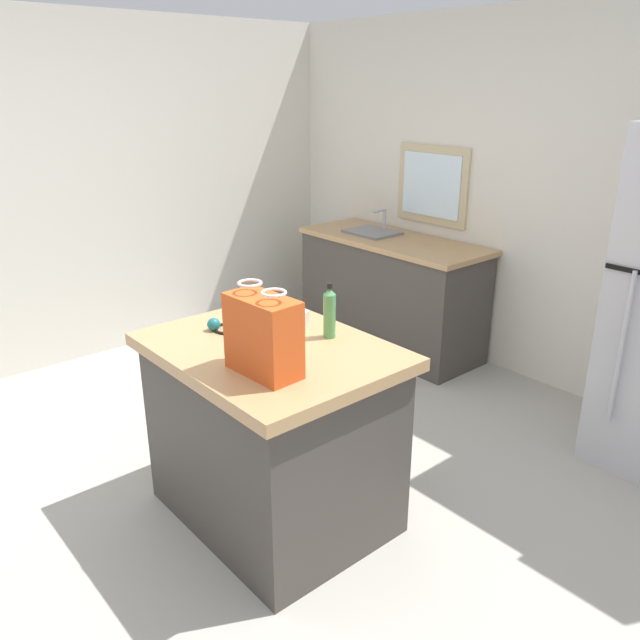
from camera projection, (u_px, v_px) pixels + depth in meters
name	position (u px, v px, depth m)	size (l,w,h in m)	color
ground	(250.00, 511.00, 3.22)	(6.02, 6.02, 0.00)	#ADA89E
back_wall	(545.00, 204.00, 4.31)	(5.02, 0.13, 2.54)	silver
left_wall	(44.00, 197.00, 4.56)	(0.10, 5.02, 2.54)	silver
kitchen_island	(273.00, 432.00, 3.06)	(1.15, 0.88, 0.92)	#423D38
sink_counter	(390.00, 291.00, 5.12)	(1.58, 0.63, 1.09)	#423D38
shopping_bag	(263.00, 335.00, 2.57)	(0.33, 0.18, 0.37)	#DB511E
small_box	(293.00, 320.00, 3.08)	(0.14, 0.09, 0.09)	beige
bottle	(329.00, 313.00, 2.95)	(0.06, 0.06, 0.27)	#4C9956
ear_defenders	(229.00, 325.00, 3.07)	(0.21, 0.21, 0.06)	black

